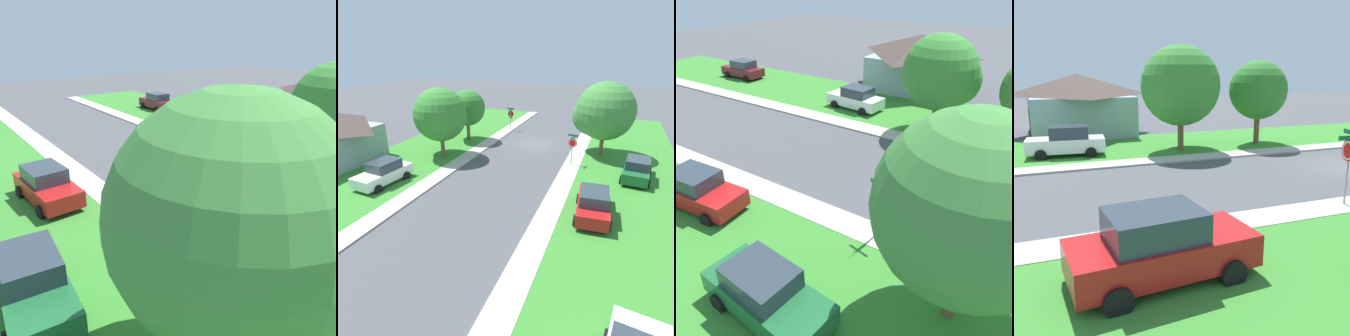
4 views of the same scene
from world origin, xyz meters
The scene contains 13 objects.
ground_plane centered at (0.00, 0.00, 0.00)m, with size 120.00×120.00×0.00m, color #4C4C51.
sidewalk_east centered at (4.70, 12.00, 0.05)m, with size 1.40×56.00×0.10m, color #B7B2A8.
lawn_east centered at (9.40, 12.00, 0.04)m, with size 8.00×56.00×0.08m, color #38842D.
sidewalk_west centered at (-4.70, 12.00, 0.05)m, with size 1.40×56.00×0.10m, color #B7B2A8.
lawn_west centered at (-9.40, 12.00, 0.04)m, with size 8.00×56.00×0.08m, color #38842D.
stop_sign_near_corner centered at (4.30, -4.45, 1.88)m, with size 0.91×0.91×2.77m.
stop_sign_far_corner centered at (-4.62, 4.78, 1.89)m, with size 0.91×0.91×2.77m.
car_red_across_road centered at (-7.18, 12.52, 0.87)m, with size 2.27×4.42×1.76m.
car_white_kerbside_mid centered at (7.70, 13.34, 0.87)m, with size 2.34×4.45×1.76m.
car_green_far_down_street centered at (-9.72, 5.88, 0.87)m, with size 2.34×4.45×1.76m.
tree_corner_large centered at (7.08, 6.56, 3.78)m, with size 5.05×4.70×6.28m.
tree_sidewalk_near centered at (7.27, 1.15, 3.46)m, with size 4.04×3.76×5.47m.
tree_sidewalk_far centered at (-6.46, 0.91, 4.01)m, with size 5.59×5.20×6.78m.
Camera 2 is at (-7.81, 28.39, 9.26)m, focal length 31.07 mm.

